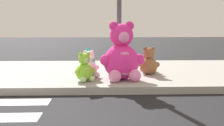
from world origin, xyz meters
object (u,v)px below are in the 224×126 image
plush_pink_large (122,57)px  plush_lavender (123,61)px  plush_teal (88,62)px  plush_brown (149,63)px  plush_red (148,63)px  plush_white (89,66)px  sign_pole (119,3)px  plush_lime (85,70)px

plush_pink_large → plush_lavender: bearing=84.6°
plush_pink_large → plush_teal: 1.46m
plush_brown → plush_red: 0.55m
plush_white → plush_red: 1.75m
sign_pole → plush_teal: bearing=141.0°
plush_pink_large → plush_red: 1.51m
plush_teal → plush_white: 0.85m
plush_teal → plush_lime: 1.34m
plush_lime → plush_red: 2.11m
sign_pole → plush_white: size_ratio=5.08×
sign_pole → plush_lime: sign_pole is taller
plush_pink_large → plush_lavender: (0.14, 1.45, -0.27)m
plush_brown → plush_pink_large: bearing=-134.6°
plush_white → sign_pole: bearing=18.6°
plush_brown → sign_pole: bearing=-169.4°
plush_lavender → plush_lime: bearing=-120.8°
plush_brown → plush_lime: (-1.52, -0.86, -0.02)m
plush_brown → plush_white: plush_brown is taller
plush_pink_large → plush_brown: bearing=45.4°
plush_pink_large → plush_teal: plush_pink_large is taller
plush_lavender → plush_red: plush_lavender is taller
plush_pink_large → plush_white: plush_pink_large is taller
plush_brown → plush_lavender: 0.93m
plush_red → sign_pole: bearing=-139.4°
plush_lavender → plush_teal: bearing=-165.1°
sign_pole → plush_brown: bearing=10.6°
plush_brown → plush_white: (-1.44, -0.37, -0.02)m
sign_pole → plush_lavender: 1.70m
plush_pink_large → plush_white: bearing=154.0°
sign_pole → plush_pink_large: sign_pole is taller
plush_brown → plush_lime: bearing=-150.5°
plush_brown → plush_lavender: bearing=128.7°
plush_brown → plush_lime: 1.75m
plush_brown → plush_lime: size_ratio=1.09×
plush_teal → plush_lavender: (0.92, 0.25, 0.00)m
plush_lime → plush_pink_large: bearing=9.5°
plush_teal → plush_red: size_ratio=1.11×
plush_teal → plush_white: plush_white is taller
plush_pink_large → plush_teal: bearing=123.2°
plush_brown → plush_lavender: size_ratio=1.12×
sign_pole → plush_pink_large: (0.03, -0.59, -1.19)m
plush_lavender → plush_white: size_ratio=0.97×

